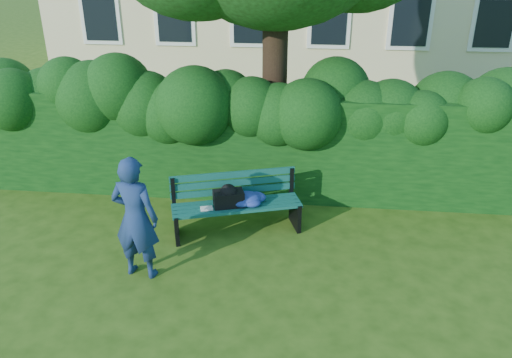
# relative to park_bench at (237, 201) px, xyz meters

# --- Properties ---
(ground) EXTENTS (80.00, 80.00, 0.00)m
(ground) POSITION_rel_park_bench_xyz_m (0.30, -0.74, -0.50)
(ground) COLOR #294910
(ground) RESTS_ON ground
(hedge) EXTENTS (10.00, 1.00, 1.80)m
(hedge) POSITION_rel_park_bench_xyz_m (0.30, 1.46, 0.40)
(hedge) COLOR black
(hedge) RESTS_ON ground
(park_bench) EXTENTS (2.00, 1.12, 0.89)m
(park_bench) POSITION_rel_park_bench_xyz_m (0.00, 0.00, 0.00)
(park_bench) COLOR #0F4F3F
(park_bench) RESTS_ON ground
(man_reading) EXTENTS (0.66, 0.48, 1.68)m
(man_reading) POSITION_rel_park_bench_xyz_m (-1.12, -1.26, 0.34)
(man_reading) COLOR navy
(man_reading) RESTS_ON ground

